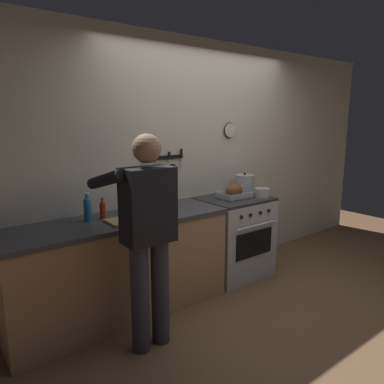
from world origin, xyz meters
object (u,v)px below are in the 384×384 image
object	(u,v)px
roasting_pan	(234,192)
bottle_dish_soap	(88,209)
stove	(234,236)
bottle_wine_red	(151,198)
saucepan	(262,193)
cutting_board	(128,220)
person_cook	(147,229)
stock_pot	(245,184)
bottle_hot_sauce	(103,210)

from	to	relation	value
roasting_pan	bottle_dish_soap	size ratio (longest dim) A/B	1.42
stove	bottle_wine_red	distance (m)	1.18
stove	saucepan	world-z (taller)	saucepan
cutting_board	saucepan	bearing A→B (deg)	-1.95
stove	roasting_pan	world-z (taller)	roasting_pan
stove	bottle_wine_red	world-z (taller)	bottle_wine_red
stove	person_cook	bearing A→B (deg)	-158.72
stock_pot	saucepan	world-z (taller)	stock_pot
roasting_pan	bottle_wine_red	xyz separation A→B (m)	(-1.02, 0.08, 0.06)
roasting_pan	stock_pot	xyz separation A→B (m)	(0.29, 0.12, 0.04)
person_cook	saucepan	distance (m)	1.76
bottle_wine_red	stove	bearing A→B (deg)	-4.24
bottle_hot_sauce	cutting_board	bearing A→B (deg)	-54.70
bottle_dish_soap	bottle_wine_red	xyz separation A→B (m)	(0.62, -0.01, 0.02)
stove	cutting_board	xyz separation A→B (m)	(-1.38, -0.12, 0.46)
person_cook	roasting_pan	world-z (taller)	person_cook
person_cook	bottle_hot_sauce	xyz separation A→B (m)	(-0.06, 0.65, 0.03)
stock_pot	bottle_wine_red	bearing A→B (deg)	-178.21
person_cook	stock_pot	bearing A→B (deg)	-64.91
roasting_pan	bottle_wine_red	distance (m)	1.02
bottle_hot_sauce	bottle_wine_red	bearing A→B (deg)	-0.71
saucepan	person_cook	bearing A→B (deg)	-167.02
cutting_board	bottle_dish_soap	size ratio (longest dim) A/B	1.46
saucepan	bottle_wine_red	bearing A→B (deg)	169.03
roasting_pan	bottle_dish_soap	xyz separation A→B (m)	(-1.64, 0.09, 0.04)
person_cook	bottle_hot_sauce	bearing A→B (deg)	9.10
cutting_board	bottle_hot_sauce	size ratio (longest dim) A/B	1.89
saucepan	bottle_dish_soap	bearing A→B (deg)	172.23
saucepan	bottle_hot_sauce	world-z (taller)	bottle_hot_sauce
roasting_pan	bottle_wine_red	bearing A→B (deg)	175.59
person_cook	bottle_hot_sauce	distance (m)	0.65
stove	bottle_dish_soap	world-z (taller)	bottle_dish_soap
bottle_hot_sauce	saucepan	bearing A→B (deg)	-8.17
stock_pot	roasting_pan	bearing A→B (deg)	-157.32
cutting_board	bottle_hot_sauce	xyz separation A→B (m)	(-0.14, 0.20, 0.07)
bottle_dish_soap	stock_pot	bearing A→B (deg)	0.88
stove	roasting_pan	bearing A→B (deg)	-170.41
stove	cutting_board	distance (m)	1.46
person_cook	bottle_dish_soap	xyz separation A→B (m)	(-0.20, 0.66, 0.05)
saucepan	bottle_dish_soap	xyz separation A→B (m)	(-1.91, 0.26, 0.05)
person_cook	stock_pot	distance (m)	1.86
bottle_wine_red	stock_pot	bearing A→B (deg)	1.79
stove	bottle_dish_soap	distance (m)	1.75
saucepan	cutting_board	bearing A→B (deg)	178.05
stove	saucepan	bearing A→B (deg)	-33.99
saucepan	bottle_hot_sauce	distance (m)	1.80
bottle_hot_sauce	bottle_wine_red	size ratio (longest dim) A/B	0.64
saucepan	bottle_hot_sauce	bearing A→B (deg)	171.83
roasting_pan	bottle_hot_sauce	size ratio (longest dim) A/B	1.85
stove	person_cook	xyz separation A→B (m)	(-1.46, -0.57, 0.50)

